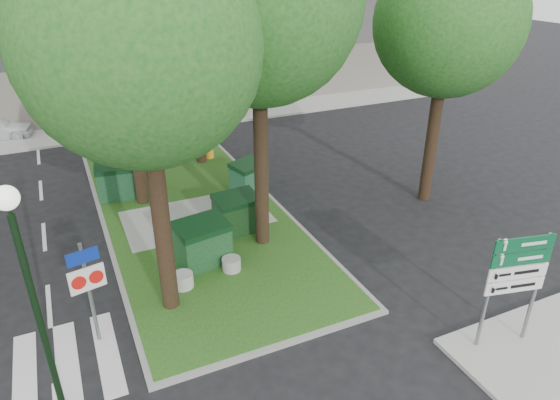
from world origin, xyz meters
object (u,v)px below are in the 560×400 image
litter_bin (209,151)px  car_silver (188,105)px  tree_street_right (452,6)px  bollard_left (183,280)px  tree_median_near_left (141,21)px  dumpster_d (249,177)px  directional_sign (516,274)px  tree_median_mid (119,8)px  dumpster_a (118,180)px  traffic_sign_pole (87,280)px  bollard_right (231,264)px  bollard_mid (187,255)px  dumpster_b (203,243)px  dumpster_c (237,213)px  street_lamp (30,286)px

litter_bin → car_silver: (0.85, 6.69, 0.29)m
tree_street_right → bollard_left: (-10.08, -1.91, -6.65)m
tree_median_near_left → litter_bin: (4.07, 9.73, -6.86)m
dumpster_d → directional_sign: 10.78m
tree_median_mid → dumpster_a: 6.27m
tree_median_mid → car_silver: 12.52m
tree_median_mid → traffic_sign_pole: size_ratio=3.61×
bollard_right → bollard_mid: 1.46m
litter_bin → traffic_sign_pole: bearing=-120.7°
tree_median_near_left → bollard_right: tree_median_near_left is taller
dumpster_d → bollard_left: (-3.99, -5.06, -0.40)m
directional_sign → traffic_sign_pole: bearing=167.1°
dumpster_d → traffic_sign_pole: 8.96m
dumpster_b → directional_sign: (5.52, -6.29, 1.26)m
tree_street_right → dumpster_c: (-7.59, 0.44, -6.22)m
bollard_mid → street_lamp: 6.48m
tree_median_near_left → car_silver: (4.91, 16.42, -6.57)m
bollard_right → traffic_sign_pole: bearing=-161.5°
tree_median_mid → litter_bin: (3.57, 3.23, -6.52)m
car_silver → dumpster_a: bearing=158.2°
dumpster_a → dumpster_c: 5.41m
dumpster_c → dumpster_b: bearing=-143.2°
litter_bin → traffic_sign_pole: traffic_sign_pole is taller
dumpster_b → bollard_left: bearing=-143.3°
dumpster_d → bollard_right: (-2.48, -4.85, -0.41)m
dumpster_d → car_silver: bearing=63.0°
tree_median_mid → bollard_left: tree_median_mid is taller
dumpster_b → tree_median_mid: bearing=89.6°
bollard_mid → traffic_sign_pole: size_ratio=0.23×
bollard_right → street_lamp: 6.64m
tree_median_mid → directional_sign: bearing=-60.7°
street_lamp → dumpster_d: bearing=48.4°
tree_median_near_left → bollard_left: tree_median_near_left is taller
tree_median_mid → bollard_right: size_ratio=17.98×
dumpster_b → car_silver: 15.33m
bollard_mid → street_lamp: (-3.76, -4.38, 2.95)m
dumpster_b → street_lamp: 6.41m
tree_median_near_left → bollard_mid: size_ratio=16.39×
bollard_mid → directional_sign: 9.02m
tree_median_near_left → car_silver: 18.35m
tree_median_near_left → bollard_right: (1.93, 0.80, -7.00)m
dumpster_c → traffic_sign_pole: bearing=-149.7°
dumpster_c → dumpster_a: bearing=121.5°
bollard_mid → dumpster_a: bearing=101.6°
bollard_left → car_silver: (4.49, 15.83, 0.42)m
street_lamp → traffic_sign_pole: (0.91, 2.10, -1.52)m
tree_median_mid → litter_bin: bearing=42.1°
directional_sign → bollard_left: bearing=152.9°
tree_median_mid → bollard_right: bearing=-75.9°
bollard_left → traffic_sign_pole: 3.03m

